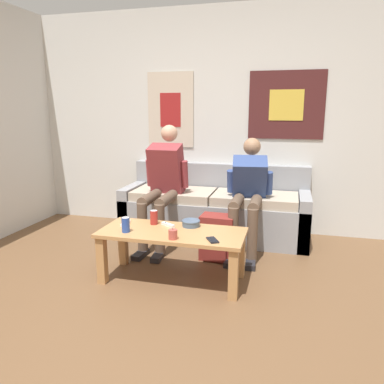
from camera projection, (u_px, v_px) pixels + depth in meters
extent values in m
plane|color=brown|center=(143.00, 332.00, 2.43)|extent=(18.00, 18.00, 0.00)
cube|color=silver|center=(216.00, 122.00, 4.37)|extent=(10.00, 0.05, 2.55)
cube|color=beige|center=(171.00, 110.00, 4.45)|extent=(0.56, 0.01, 0.88)
cube|color=maroon|center=(170.00, 110.00, 4.44)|extent=(0.25, 0.01, 0.39)
cube|color=#471E1E|center=(286.00, 105.00, 4.10)|extent=(0.82, 0.01, 0.74)
cube|color=gold|center=(286.00, 105.00, 4.10)|extent=(0.37, 0.01, 0.33)
cube|color=gray|center=(219.00, 197.00, 4.46)|extent=(2.06, 0.13, 0.79)
cube|color=gray|center=(213.00, 220.00, 4.17)|extent=(2.06, 0.57, 0.43)
cube|color=gray|center=(133.00, 209.00, 4.40)|extent=(0.12, 0.57, 0.55)
cube|color=gray|center=(304.00, 221.00, 3.92)|extent=(0.12, 0.57, 0.55)
cube|color=#B2A38E|center=(174.00, 194.00, 4.23)|extent=(0.89, 0.53, 0.10)
cube|color=#B2A38E|center=(255.00, 199.00, 4.00)|extent=(0.89, 0.53, 0.10)
cube|color=#B27F4C|center=(172.00, 233.00, 3.10)|extent=(1.20, 0.52, 0.03)
cube|color=#B27F4C|center=(123.00, 243.00, 3.47)|extent=(0.07, 0.07, 0.40)
cube|color=#B27F4C|center=(241.00, 254.00, 3.20)|extent=(0.07, 0.07, 0.40)
cube|color=#B27F4C|center=(102.00, 260.00, 3.09)|extent=(0.07, 0.07, 0.40)
cube|color=#B27F4C|center=(233.00, 274.00, 2.81)|extent=(0.07, 0.07, 0.40)
cylinder|color=brown|center=(150.00, 198.00, 3.82)|extent=(0.11, 0.43, 0.11)
cylinder|color=brown|center=(142.00, 228.00, 3.67)|extent=(0.10, 0.10, 0.50)
cube|color=#232328|center=(141.00, 255.00, 3.66)|extent=(0.11, 0.25, 0.05)
cylinder|color=brown|center=(167.00, 199.00, 3.78)|extent=(0.11, 0.43, 0.11)
cylinder|color=brown|center=(160.00, 229.00, 3.63)|extent=(0.10, 0.10, 0.50)
cube|color=#232328|center=(158.00, 256.00, 3.62)|extent=(0.11, 0.25, 0.05)
cube|color=maroon|center=(167.00, 170.00, 4.02)|extent=(0.34, 0.35, 0.57)
sphere|color=tan|center=(169.00, 133.00, 4.03)|extent=(0.18, 0.18, 0.18)
cylinder|color=maroon|center=(150.00, 173.00, 4.08)|extent=(0.08, 0.12, 0.30)
cylinder|color=maroon|center=(184.00, 174.00, 3.99)|extent=(0.08, 0.12, 0.30)
cylinder|color=brown|center=(236.00, 203.00, 3.63)|extent=(0.11, 0.38, 0.11)
cylinder|color=brown|center=(233.00, 234.00, 3.51)|extent=(0.10, 0.10, 0.50)
cube|color=#232328|center=(231.00, 261.00, 3.50)|extent=(0.11, 0.25, 0.05)
cylinder|color=brown|center=(255.00, 204.00, 3.59)|extent=(0.11, 0.38, 0.11)
cylinder|color=brown|center=(252.00, 235.00, 3.46)|extent=(0.10, 0.10, 0.50)
cube|color=#232328|center=(250.00, 263.00, 3.45)|extent=(0.11, 0.25, 0.05)
cube|color=#33477F|center=(250.00, 179.00, 3.83)|extent=(0.38, 0.42, 0.48)
sphere|color=#9E7556|center=(252.00, 147.00, 3.90)|extent=(0.18, 0.18, 0.18)
cylinder|color=#33477F|center=(231.00, 181.00, 3.90)|extent=(0.08, 0.13, 0.25)
cylinder|color=#33477F|center=(269.00, 183.00, 3.81)|extent=(0.08, 0.13, 0.25)
cube|color=maroon|center=(218.00, 237.00, 3.59)|extent=(0.33, 0.23, 0.43)
cube|color=maroon|center=(215.00, 250.00, 3.52)|extent=(0.23, 0.09, 0.19)
cylinder|color=#475B75|center=(191.00, 223.00, 3.21)|extent=(0.15, 0.15, 0.05)
torus|color=#475B75|center=(191.00, 221.00, 3.20)|extent=(0.16, 0.16, 0.02)
cylinder|color=#B24C42|center=(173.00, 234.00, 2.89)|extent=(0.07, 0.07, 0.08)
cylinder|color=black|center=(173.00, 229.00, 2.88)|extent=(0.00, 0.00, 0.01)
cylinder|color=#28479E|center=(126.00, 225.00, 3.05)|extent=(0.07, 0.07, 0.12)
cylinder|color=silver|center=(125.00, 218.00, 3.04)|extent=(0.06, 0.06, 0.00)
cylinder|color=maroon|center=(154.00, 217.00, 3.26)|extent=(0.07, 0.07, 0.12)
cylinder|color=silver|center=(154.00, 211.00, 3.25)|extent=(0.06, 0.06, 0.00)
cube|color=white|center=(126.00, 223.00, 3.26)|extent=(0.03, 0.14, 0.02)
cylinder|color=#333842|center=(127.00, 221.00, 3.29)|extent=(0.01, 0.01, 0.00)
cube|color=white|center=(168.00, 225.00, 3.22)|extent=(0.14, 0.11, 0.02)
cylinder|color=#333842|center=(166.00, 222.00, 3.24)|extent=(0.01, 0.01, 0.00)
cube|color=black|center=(213.00, 240.00, 2.86)|extent=(0.12, 0.15, 0.01)
cube|color=black|center=(213.00, 239.00, 2.86)|extent=(0.11, 0.14, 0.00)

